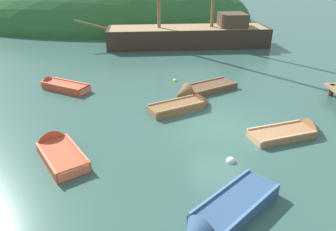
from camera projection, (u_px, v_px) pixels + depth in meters
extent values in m
plane|color=#33564C|center=(221.00, 128.00, 13.71)|extent=(120.00, 120.00, 0.00)
cylinder|color=#4F3D27|center=(331.00, 95.00, 17.08)|extent=(0.28, 0.28, 1.22)
ellipsoid|color=#2D602D|center=(108.00, 21.00, 39.16)|extent=(36.03, 21.34, 12.39)
cube|color=#38281E|center=(188.00, 41.00, 27.15)|extent=(14.08, 4.53, 2.42)
cube|color=#997A51|center=(189.00, 28.00, 26.64)|extent=(13.51, 4.22, 0.10)
cylinder|color=olive|center=(93.00, 25.00, 25.88)|extent=(2.96, 0.45, 0.97)
cube|color=#4C3828|center=(233.00, 20.00, 26.66)|extent=(2.39, 2.54, 1.10)
cube|color=brown|center=(210.00, 88.00, 17.84)|extent=(3.29, 2.68, 0.40)
cone|color=brown|center=(183.00, 95.00, 16.97)|extent=(1.27, 1.43, 1.22)
cube|color=#8E6242|center=(230.00, 83.00, 18.50)|extent=(0.70, 1.05, 0.28)
cube|color=#8E6242|center=(203.00, 88.00, 17.53)|extent=(0.76, 1.10, 0.05)
cube|color=#8E6242|center=(218.00, 84.00, 18.03)|extent=(0.76, 1.10, 0.05)
cube|color=#8E6242|center=(204.00, 81.00, 18.20)|extent=(2.62, 1.62, 0.07)
cube|color=#8E6242|center=(217.00, 88.00, 17.28)|extent=(2.62, 1.62, 0.07)
cube|color=brown|center=(177.00, 108.00, 15.26)|extent=(2.85, 2.20, 0.48)
cone|color=brown|center=(205.00, 102.00, 15.97)|extent=(1.06, 1.19, 1.00)
cube|color=#AE7B4F|center=(153.00, 113.00, 14.68)|extent=(0.56, 0.89, 0.34)
cube|color=#AE7B4F|center=(185.00, 103.00, 15.38)|extent=(0.62, 0.93, 0.05)
cube|color=#AE7B4F|center=(168.00, 107.00, 14.98)|extent=(0.62, 0.93, 0.05)
cube|color=#AE7B4F|center=(182.00, 107.00, 14.76)|extent=(2.34, 1.32, 0.07)
cube|color=#AE7B4F|center=(172.00, 100.00, 15.53)|extent=(2.34, 1.32, 0.07)
cube|color=#C64C2D|center=(67.00, 88.00, 17.76)|extent=(2.95, 2.13, 0.49)
cone|color=#C64C2D|center=(45.00, 83.00, 18.46)|extent=(1.04, 1.14, 0.93)
cube|color=#FF6E48|center=(85.00, 91.00, 17.18)|extent=(0.50, 0.84, 0.34)
cube|color=#FF6E48|center=(60.00, 84.00, 17.87)|extent=(0.56, 0.88, 0.05)
cube|color=#FF6E48|center=(73.00, 86.00, 17.48)|extent=(0.56, 0.88, 0.05)
cube|color=#FF6E48|center=(72.00, 81.00, 17.99)|extent=(2.50, 1.30, 0.07)
cube|color=#FF6E48|center=(60.00, 86.00, 17.28)|extent=(2.50, 1.30, 0.07)
cube|color=#335175|center=(236.00, 206.00, 9.12)|extent=(2.97, 2.91, 0.50)
cube|color=#4F75A1|center=(263.00, 182.00, 9.99)|extent=(0.80, 0.83, 0.35)
cube|color=#4F75A1|center=(226.00, 210.00, 8.71)|extent=(0.86, 0.89, 0.05)
cube|color=#4F75A1|center=(247.00, 193.00, 9.36)|extent=(0.86, 0.89, 0.05)
cube|color=#4F75A1|center=(222.00, 190.00, 9.35)|extent=(2.19, 2.10, 0.07)
cube|color=#4F75A1|center=(253.00, 208.00, 8.65)|extent=(2.19, 2.10, 0.07)
cube|color=#C64C2D|center=(63.00, 159.00, 11.36)|extent=(2.41, 2.70, 0.48)
cone|color=#C64C2D|center=(51.00, 141.00, 12.48)|extent=(1.31, 1.18, 1.16)
cube|color=#FF6E48|center=(74.00, 173.00, 10.47)|extent=(0.97, 0.74, 0.33)
cube|color=#FF6E48|center=(59.00, 149.00, 11.59)|extent=(1.02, 0.80, 0.05)
cube|color=#FF6E48|center=(67.00, 160.00, 10.97)|extent=(1.02, 0.80, 0.05)
cube|color=#FF6E48|center=(77.00, 148.00, 11.54)|extent=(1.45, 1.99, 0.07)
cube|color=#FF6E48|center=(46.00, 158.00, 10.94)|extent=(1.45, 1.99, 0.07)
cube|color=#9E7047|center=(282.00, 135.00, 12.97)|extent=(2.92, 1.92, 0.39)
cone|color=#9E7047|center=(314.00, 129.00, 13.44)|extent=(0.98, 1.24, 1.08)
cube|color=tan|center=(255.00, 139.00, 12.58)|extent=(0.43, 1.01, 0.28)
cube|color=tan|center=(292.00, 131.00, 13.04)|extent=(0.50, 1.05, 0.05)
cube|color=tan|center=(272.00, 134.00, 12.78)|extent=(0.50, 1.05, 0.05)
cube|color=tan|center=(291.00, 137.00, 12.42)|extent=(2.54, 0.90, 0.07)
cube|color=tan|center=(275.00, 125.00, 13.32)|extent=(2.54, 0.90, 0.07)
sphere|color=yellow|center=(176.00, 81.00, 19.16)|extent=(0.29, 0.29, 0.29)
sphere|color=white|center=(231.00, 162.00, 11.39)|extent=(0.35, 0.35, 0.35)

